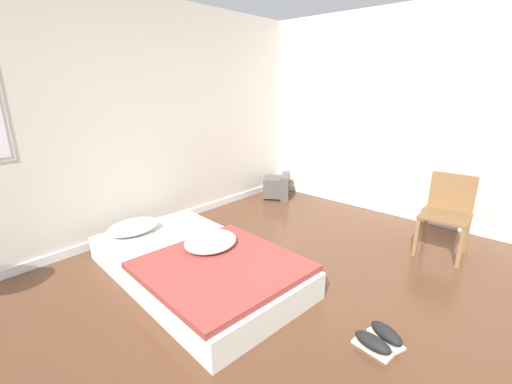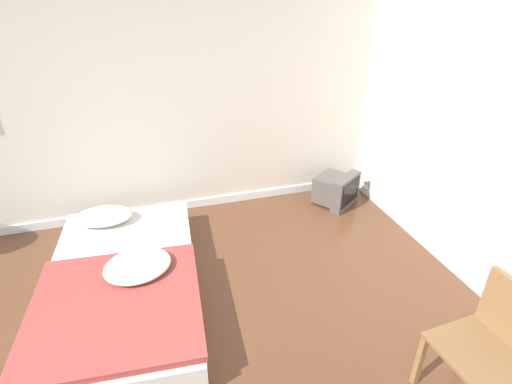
# 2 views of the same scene
# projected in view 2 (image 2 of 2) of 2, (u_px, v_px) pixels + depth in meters

# --- Properties ---
(wall_back) EXTENTS (8.09, 0.08, 2.60)m
(wall_back) POSITION_uv_depth(u_px,v_px,m) (92.00, 98.00, 3.70)
(wall_back) COLOR silver
(wall_back) RESTS_ON ground_plane
(mattress_bed) EXTENTS (1.30, 2.11, 0.38)m
(mattress_bed) POSITION_uv_depth(u_px,v_px,m) (122.00, 282.00, 3.16)
(mattress_bed) COLOR silver
(mattress_bed) RESTS_ON ground_plane
(crt_tv) EXTENTS (0.56, 0.55, 0.37)m
(crt_tv) POSITION_uv_depth(u_px,v_px,m) (336.00, 189.00, 4.49)
(crt_tv) COLOR #56514C
(crt_tv) RESTS_ON ground_plane
(wooden_chair) EXTENTS (0.47, 0.47, 0.82)m
(wooden_chair) POSITION_uv_depth(u_px,v_px,m) (495.00, 339.00, 2.24)
(wooden_chair) COLOR olive
(wooden_chair) RESTS_ON ground_plane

